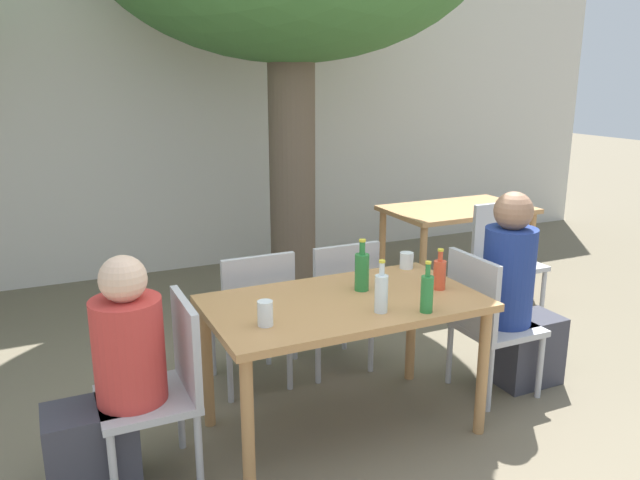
# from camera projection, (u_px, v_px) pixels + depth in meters

# --- Properties ---
(ground_plane) EXTENTS (30.00, 30.00, 0.00)m
(ground_plane) POSITION_uv_depth(u_px,v_px,m) (343.00, 428.00, 3.45)
(ground_plane) COLOR #706651
(cafe_building_wall) EXTENTS (10.00, 0.08, 2.80)m
(cafe_building_wall) POSITION_uv_depth(u_px,v_px,m) (188.00, 127.00, 6.01)
(cafe_building_wall) COLOR beige
(cafe_building_wall) RESTS_ON ground_plane
(dining_table_front) EXTENTS (1.43, 0.81, 0.75)m
(dining_table_front) POSITION_uv_depth(u_px,v_px,m) (344.00, 315.00, 3.27)
(dining_table_front) COLOR #B27F4C
(dining_table_front) RESTS_ON ground_plane
(dining_table_back) EXTENTS (1.26, 0.77, 0.75)m
(dining_table_back) POSITION_uv_depth(u_px,v_px,m) (457.00, 218.00, 5.53)
(dining_table_back) COLOR #B27F4C
(dining_table_back) RESTS_ON ground_plane
(patio_chair_0) EXTENTS (0.44, 0.44, 0.89)m
(patio_chair_0) POSITION_uv_depth(u_px,v_px,m) (164.00, 381.00, 2.93)
(patio_chair_0) COLOR #B2B2B7
(patio_chair_0) RESTS_ON ground_plane
(patio_chair_1) EXTENTS (0.44, 0.44, 0.89)m
(patio_chair_1) POSITION_uv_depth(u_px,v_px,m) (486.00, 317.00, 3.70)
(patio_chair_1) COLOR #B2B2B7
(patio_chair_1) RESTS_ON ground_plane
(patio_chair_2) EXTENTS (0.44, 0.44, 0.89)m
(patio_chair_2) POSITION_uv_depth(u_px,v_px,m) (254.00, 313.00, 3.76)
(patio_chair_2) COLOR #B2B2B7
(patio_chair_2) RESTS_ON ground_plane
(patio_chair_3) EXTENTS (0.44, 0.44, 0.89)m
(patio_chair_3) POSITION_uv_depth(u_px,v_px,m) (338.00, 299.00, 3.99)
(patio_chair_3) COLOR #B2B2B7
(patio_chair_3) RESTS_ON ground_plane
(patio_chair_4) EXTENTS (0.44, 0.44, 0.89)m
(patio_chair_4) POSITION_uv_depth(u_px,v_px,m) (503.00, 253.00, 5.03)
(patio_chair_4) COLOR #B2B2B7
(patio_chair_4) RESTS_ON ground_plane
(person_seated_0) EXTENTS (0.56, 0.32, 1.13)m
(person_seated_0) POSITION_uv_depth(u_px,v_px,m) (111.00, 391.00, 2.84)
(person_seated_0) COLOR #383842
(person_seated_0) RESTS_ON ground_plane
(person_seated_1) EXTENTS (0.55, 0.31, 1.24)m
(person_seated_1) POSITION_uv_depth(u_px,v_px,m) (517.00, 302.00, 3.78)
(person_seated_1) COLOR #383842
(person_seated_1) RESTS_ON ground_plane
(water_bottle_0) EXTENTS (0.07, 0.07, 0.27)m
(water_bottle_0) POSITION_uv_depth(u_px,v_px,m) (381.00, 292.00, 3.06)
(water_bottle_0) COLOR silver
(water_bottle_0) RESTS_ON dining_table_front
(green_bottle_1) EXTENTS (0.06, 0.06, 0.26)m
(green_bottle_1) POSITION_uv_depth(u_px,v_px,m) (427.00, 293.00, 3.06)
(green_bottle_1) COLOR #287A38
(green_bottle_1) RESTS_ON dining_table_front
(soda_bottle_2) EXTENTS (0.07, 0.07, 0.23)m
(soda_bottle_2) POSITION_uv_depth(u_px,v_px,m) (440.00, 274.00, 3.39)
(soda_bottle_2) COLOR #DB4C2D
(soda_bottle_2) RESTS_ON dining_table_front
(green_bottle_3) EXTENTS (0.08, 0.08, 0.29)m
(green_bottle_3) POSITION_uv_depth(u_px,v_px,m) (362.00, 271.00, 3.37)
(green_bottle_3) COLOR #287A38
(green_bottle_3) RESTS_ON dining_table_front
(drinking_glass_0) EXTENTS (0.08, 0.08, 0.10)m
(drinking_glass_0) POSITION_uv_depth(u_px,v_px,m) (407.00, 260.00, 3.77)
(drinking_glass_0) COLOR white
(drinking_glass_0) RESTS_ON dining_table_front
(drinking_glass_1) EXTENTS (0.07, 0.07, 0.12)m
(drinking_glass_1) POSITION_uv_depth(u_px,v_px,m) (265.00, 313.00, 2.90)
(drinking_glass_1) COLOR white
(drinking_glass_1) RESTS_ON dining_table_front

